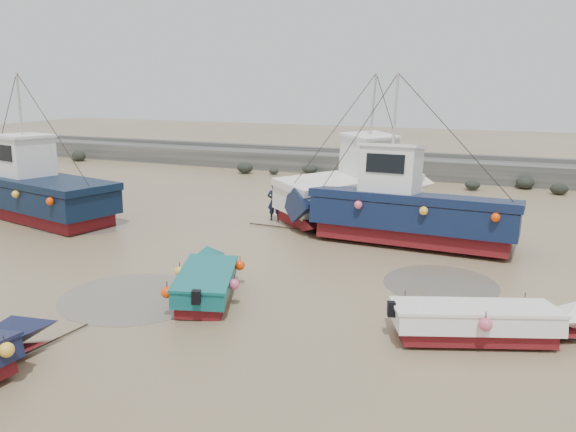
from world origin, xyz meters
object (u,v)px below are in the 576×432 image
object	(u,v)px
dinghy_2	(207,276)
cabin_boat_0	(32,189)
cabin_boat_1	(359,186)
cabin_boat_2	(397,208)
dinghy_3	(491,319)
person	(274,220)

from	to	relation	value
dinghy_2	cabin_boat_0	distance (m)	12.93
cabin_boat_1	cabin_boat_2	bearing A→B (deg)	-23.89
dinghy_3	cabin_boat_2	distance (m)	8.34
cabin_boat_0	cabin_boat_1	xyz separation A→B (m)	(13.18, 5.99, 0.03)
dinghy_2	person	size ratio (longest dim) A/B	3.07
dinghy_2	cabin_boat_1	size ratio (longest dim) A/B	0.57
dinghy_2	dinghy_3	bearing A→B (deg)	-21.36
cabin_boat_2	person	world-z (taller)	cabin_boat_2
dinghy_2	cabin_boat_1	xyz separation A→B (m)	(1.34, 11.15, 0.78)
dinghy_3	cabin_boat_0	xyz separation A→B (m)	(-19.39, 5.13, 0.77)
dinghy_3	cabin_boat_1	bearing A→B (deg)	-170.84
cabin_boat_0	person	world-z (taller)	cabin_boat_0
dinghy_2	person	distance (m)	8.97
cabin_boat_1	person	xyz separation A→B (m)	(-3.13, -2.37, -1.34)
dinghy_2	cabin_boat_1	world-z (taller)	cabin_boat_1
cabin_boat_2	dinghy_3	bearing A→B (deg)	-151.26
cabin_boat_0	dinghy_3	bearing A→B (deg)	-92.18
dinghy_2	cabin_boat_0	bearing A→B (deg)	134.90
dinghy_2	dinghy_3	xyz separation A→B (m)	(7.55, 0.03, -0.02)
dinghy_2	dinghy_3	distance (m)	7.55
dinghy_2	cabin_boat_2	bearing A→B (deg)	41.32
cabin_boat_0	cabin_boat_2	bearing A→B (deg)	-69.07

